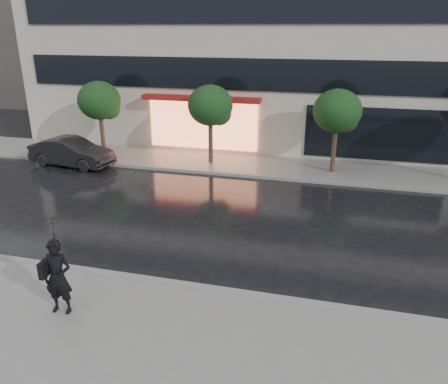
% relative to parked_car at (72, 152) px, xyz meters
% --- Properties ---
extents(ground, '(120.00, 120.00, 0.00)m').
position_rel_parked_car_xyz_m(ground, '(9.67, -8.04, -0.71)').
color(ground, black).
rests_on(ground, ground).
extents(sidewalk_near, '(60.00, 4.50, 0.12)m').
position_rel_parked_car_xyz_m(sidewalk_near, '(9.67, -11.29, -0.65)').
color(sidewalk_near, slate).
rests_on(sidewalk_near, ground).
extents(sidewalk_far, '(60.00, 3.50, 0.12)m').
position_rel_parked_car_xyz_m(sidewalk_far, '(9.67, 2.21, -0.65)').
color(sidewalk_far, slate).
rests_on(sidewalk_far, ground).
extents(curb_near, '(60.00, 0.25, 0.14)m').
position_rel_parked_car_xyz_m(curb_near, '(9.67, -9.04, -0.64)').
color(curb_near, gray).
rests_on(curb_near, ground).
extents(curb_far, '(60.00, 0.25, 0.14)m').
position_rel_parked_car_xyz_m(curb_far, '(9.67, 0.46, -0.64)').
color(curb_far, gray).
rests_on(curb_far, ground).
extents(bg_building_left, '(14.00, 10.00, 12.00)m').
position_rel_parked_car_xyz_m(bg_building_left, '(-18.33, 17.96, 5.29)').
color(bg_building_left, '#59544F').
rests_on(bg_building_left, ground).
extents(tree_far_west, '(2.20, 2.20, 3.99)m').
position_rel_parked_car_xyz_m(tree_far_west, '(0.74, 1.99, 2.21)').
color(tree_far_west, '#33261C').
rests_on(tree_far_west, ground).
extents(tree_mid_west, '(2.20, 2.20, 3.99)m').
position_rel_parked_car_xyz_m(tree_mid_west, '(6.74, 1.99, 2.21)').
color(tree_mid_west, '#33261C').
rests_on(tree_mid_west, ground).
extents(tree_mid_east, '(2.20, 2.20, 3.99)m').
position_rel_parked_car_xyz_m(tree_mid_east, '(12.74, 1.99, 2.21)').
color(tree_mid_east, '#33261C').
rests_on(tree_mid_east, ground).
extents(parked_car, '(4.43, 1.97, 1.41)m').
position_rel_parked_car_xyz_m(parked_car, '(0.00, 0.00, 0.00)').
color(parked_car, black).
rests_on(parked_car, ground).
extents(pedestrian_with_umbrella, '(0.95, 0.96, 2.49)m').
position_rel_parked_car_xyz_m(pedestrian_with_umbrella, '(6.70, -10.88, 0.94)').
color(pedestrian_with_umbrella, black).
rests_on(pedestrian_with_umbrella, sidewalk_near).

